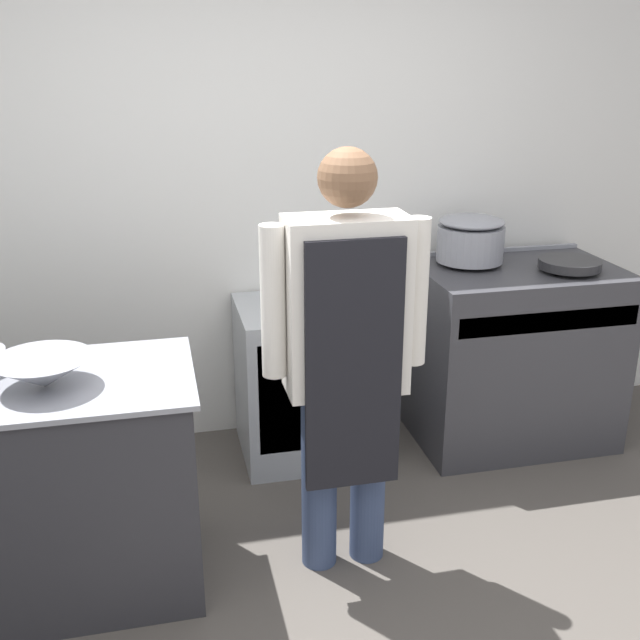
% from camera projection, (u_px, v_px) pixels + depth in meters
% --- Properties ---
extents(wall_back, '(8.00, 0.05, 2.70)m').
position_uv_depth(wall_back, '(271.00, 182.00, 3.75)').
color(wall_back, white).
rests_on(wall_back, ground_plane).
extents(prep_counter, '(1.20, 0.65, 0.87)m').
position_uv_depth(prep_counter, '(37.00, 489.00, 2.78)').
color(prep_counter, '#2D2D33').
rests_on(prep_counter, ground_plane).
extents(stove, '(1.00, 0.68, 0.96)m').
position_uv_depth(stove, '(512.00, 354.00, 3.92)').
color(stove, '#38383D').
rests_on(stove, ground_plane).
extents(fridge_unit, '(0.65, 0.57, 0.79)m').
position_uv_depth(fridge_unit, '(305.00, 380.00, 3.79)').
color(fridge_unit, '#A8ADB2').
rests_on(fridge_unit, ground_plane).
extents(person_cook, '(0.63, 0.24, 1.66)m').
position_uv_depth(person_cook, '(346.00, 345.00, 2.76)').
color(person_cook, '#38476B').
rests_on(person_cook, ground_plane).
extents(mixing_bowl, '(0.34, 0.34, 0.11)m').
position_uv_depth(mixing_bowl, '(43.00, 372.00, 2.58)').
color(mixing_bowl, gray).
rests_on(mixing_bowl, prep_counter).
extents(stock_pot, '(0.34, 0.34, 0.23)m').
position_uv_depth(stock_pot, '(471.00, 238.00, 3.78)').
color(stock_pot, gray).
rests_on(stock_pot, stove).
extents(saute_pan, '(0.30, 0.30, 0.04)m').
position_uv_depth(saute_pan, '(570.00, 264.00, 3.68)').
color(saute_pan, '#262628').
rests_on(saute_pan, stove).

